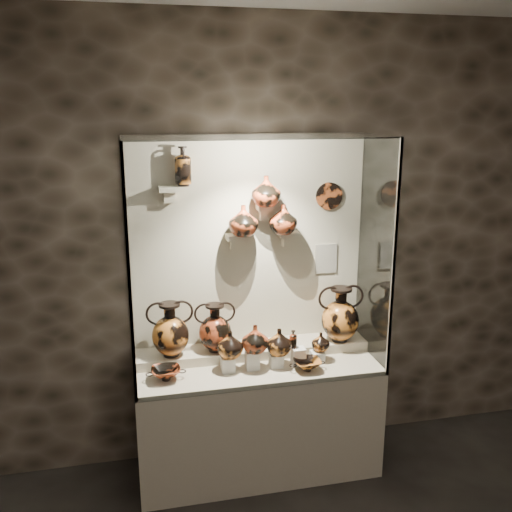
{
  "coord_description": "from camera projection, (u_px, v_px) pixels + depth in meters",
  "views": [
    {
      "loc": [
        -0.82,
        -1.39,
        2.59
      ],
      "look_at": [
        -0.01,
        2.19,
        1.62
      ],
      "focal_mm": 40.0,
      "sensor_mm": 36.0,
      "label": 1
    }
  ],
  "objects": [
    {
      "name": "bracket_cb",
      "position": [
        264.0,
        207.0,
        3.96
      ],
      "size": [
        0.1,
        0.12,
        0.04
      ],
      "primitive_type": "cube",
      "color": "beige",
      "rests_on": "back_panel"
    },
    {
      "name": "lekythos_tall",
      "position": [
        183.0,
        164.0,
        3.75
      ],
      "size": [
        0.13,
        0.13,
        0.3
      ],
      "primitive_type": null,
      "rotation": [
        0.0,
        0.0,
        -0.11
      ],
      "color": "#C76E26",
      "rests_on": "bracket_ul"
    },
    {
      "name": "glass_front",
      "position": [
        268.0,
        271.0,
        3.51
      ],
      "size": [
        1.7,
        0.01,
        1.6
      ],
      "primitive_type": "cube",
      "color": "white",
      "rests_on": "plinth"
    },
    {
      "name": "ovoid_vase_b",
      "position": [
        266.0,
        191.0,
        3.88
      ],
      "size": [
        0.27,
        0.27,
        0.21
      ],
      "primitive_type": "imported",
      "rotation": [
        0.0,
        0.0,
        -0.43
      ],
      "color": "#9A391B",
      "rests_on": "bracket_cb"
    },
    {
      "name": "glass_right",
      "position": [
        376.0,
        252.0,
        3.97
      ],
      "size": [
        0.01,
        0.6,
        1.6
      ],
      "primitive_type": "cube",
      "color": "white",
      "rests_on": "plinth"
    },
    {
      "name": "wall_back",
      "position": [
        248.0,
        247.0,
        4.09
      ],
      "size": [
        5.0,
        0.02,
        3.2
      ],
      "primitive_type": "cube",
      "color": "black",
      "rests_on": "ground"
    },
    {
      "name": "wall_plate",
      "position": [
        329.0,
        196.0,
        4.1
      ],
      "size": [
        0.2,
        0.02,
        0.2
      ],
      "primitive_type": "cylinder",
      "rotation": [
        1.57,
        0.0,
        0.0
      ],
      "color": "#B04D22",
      "rests_on": "back_panel"
    },
    {
      "name": "amphora_mid",
      "position": [
        215.0,
        327.0,
        4.01
      ],
      "size": [
        0.37,
        0.37,
        0.35
      ],
      "primitive_type": null,
      "rotation": [
        0.0,
        0.0,
        -0.42
      ],
      "color": "#9A391B",
      "rests_on": "rear_tier"
    },
    {
      "name": "ovoid_vase_a",
      "position": [
        243.0,
        221.0,
        3.9
      ],
      "size": [
        0.26,
        0.26,
        0.21
      ],
      "primitive_type": "imported",
      "rotation": [
        0.0,
        0.0,
        -0.34
      ],
      "color": "#9A391B",
      "rests_on": "bracket_ca"
    },
    {
      "name": "bracket_ul",
      "position": [
        169.0,
        189.0,
        3.78
      ],
      "size": [
        0.14,
        0.12,
        0.04
      ],
      "primitive_type": "cube",
      "color": "beige",
      "rests_on": "back_panel"
    },
    {
      "name": "glass_top",
      "position": [
        258.0,
        137.0,
        3.59
      ],
      "size": [
        1.7,
        0.6,
        0.01
      ],
      "primitive_type": "cube",
      "color": "white",
      "rests_on": "back_panel"
    },
    {
      "name": "bracket_ca",
      "position": [
        236.0,
        237.0,
        3.97
      ],
      "size": [
        0.14,
        0.12,
        0.04
      ],
      "primitive_type": "cube",
      "color": "beige",
      "rests_on": "back_panel"
    },
    {
      "name": "info_placard",
      "position": [
        326.0,
        259.0,
        4.22
      ],
      "size": [
        0.17,
        0.01,
        0.22
      ],
      "primitive_type": "cube",
      "color": "beige",
      "rests_on": "back_panel"
    },
    {
      "name": "frame_post_left",
      "position": [
        129.0,
        279.0,
        3.34
      ],
      "size": [
        0.02,
        0.02,
        1.6
      ],
      "primitive_type": "cube",
      "color": "gray",
      "rests_on": "plinth"
    },
    {
      "name": "back_panel",
      "position": [
        248.0,
        247.0,
        4.09
      ],
      "size": [
        1.7,
        0.03,
        1.6
      ],
      "primitive_type": "cube",
      "color": "beige",
      "rests_on": "plinth"
    },
    {
      "name": "jug_e",
      "position": [
        321.0,
        342.0,
        4.01
      ],
      "size": [
        0.14,
        0.14,
        0.13
      ],
      "primitive_type": "imported",
      "rotation": [
        0.0,
        0.0,
        -0.1
      ],
      "color": "#C76E26",
      "rests_on": "pedestal_e"
    },
    {
      "name": "jug_a",
      "position": [
        230.0,
        344.0,
        3.85
      ],
      "size": [
        0.21,
        0.21,
        0.19
      ],
      "primitive_type": "imported",
      "rotation": [
        0.0,
        0.0,
        -0.2
      ],
      "color": "#C76E26",
      "rests_on": "pedestal_a"
    },
    {
      "name": "pedestal_d",
      "position": [
        298.0,
        356.0,
        3.99
      ],
      "size": [
        0.09,
        0.09,
        0.12
      ],
      "primitive_type": "cube",
      "color": "silver",
      "rests_on": "front_tier"
    },
    {
      "name": "amphora_right",
      "position": [
        340.0,
        314.0,
        4.17
      ],
      "size": [
        0.41,
        0.41,
        0.41
      ],
      "primitive_type": null,
      "rotation": [
        0.0,
        0.0,
        -0.29
      ],
      "color": "#C76E26",
      "rests_on": "rear_tier"
    },
    {
      "name": "ovoid_vase_c",
      "position": [
        283.0,
        219.0,
        3.96
      ],
      "size": [
        0.26,
        0.26,
        0.21
      ],
      "primitive_type": "imported",
      "rotation": [
        0.0,
        0.0,
        0.42
      ],
      "color": "#9A391B",
      "rests_on": "bracket_cc"
    },
    {
      "name": "bracket_cc",
      "position": [
        289.0,
        234.0,
        4.05
      ],
      "size": [
        0.14,
        0.12,
        0.04
      ],
      "primitive_type": "cube",
      "color": "beige",
      "rests_on": "back_panel"
    },
    {
      "name": "kylix_right",
      "position": [
        307.0,
        364.0,
        3.89
      ],
      "size": [
        0.3,
        0.28,
        0.1
      ],
      "primitive_type": null,
      "rotation": [
        0.0,
        0.0,
        -0.43
      ],
      "color": "#C76E26",
      "rests_on": "front_tier"
    },
    {
      "name": "jug_b",
      "position": [
        255.0,
        339.0,
        3.86
      ],
      "size": [
        0.24,
        0.24,
        0.19
      ],
      "primitive_type": "imported",
      "rotation": [
        0.0,
        0.0,
        -0.4
      ],
      "color": "#9A391B",
      "rests_on": "pedestal_b"
    },
    {
      "name": "pedestal_c",
      "position": [
        276.0,
        360.0,
        3.96
      ],
      "size": [
        0.09,
        0.09,
        0.09
      ],
      "primitive_type": "cube",
      "color": "silver",
      "rests_on": "front_tier"
    },
    {
      "name": "kylix_left",
      "position": [
        166.0,
        373.0,
        3.76
      ],
      "size": [
        0.31,
        0.28,
        0.1
      ],
      "primitive_type": null,
      "rotation": [
        0.0,
        0.0,
        -0.34
      ],
      "color": "#9A391B",
      "rests_on": "front_tier"
    },
    {
      "name": "jug_c",
      "position": [
        279.0,
        342.0,
        3.92
      ],
      "size": [
        0.19,
        0.19,
        0.19
      ],
      "primitive_type": "imported",
      "rotation": [
        0.0,
        0.0,
        0.05
      ],
      "color": "#C76E26",
      "rests_on": "pedestal_c"
    },
    {
      "name": "glass_left",
      "position": [
        128.0,
        266.0,
        3.61
      ],
      "size": [
        0.01,
        0.6,
        1.6
      ],
      "primitive_type": "cube",
      "color": "white",
      "rests_on": "plinth"
    },
    {
      "name": "lekythos_small",
      "position": [
        293.0,
        338.0,
        3.96
      ],
      "size": [
        0.07,
        0.07,
        0.14
      ],
      "primitive_type": null,
      "rotation": [
        0.0,
        0.0,
        -0.17
      ],
      "color": "#9A391B",
      "rests_on": "pedestal_d"
    },
    {
      "name": "pedestal_a",
      "position": [
        228.0,
        364.0,
        3.88
      ],
      "size": [
        0.09,
        0.09,
        0.1
      ],
      "primitive_type": "cube",
      "color": "silver",
      "rests_on": "front_tier"
    },
    {
      "name": "rear_tier",
      "position": [
        252.0,
        352.0,
        4.15
      ],
      "size": [
        1.7,
        0.25,
        0.1
      ],
      "primitive_type": "cube",
      "color": "#B8A88E",
      "rests_on": "plinth"
    },
    {
      "name": "front_tier",
      "position": [
        258.0,
        367.0,
        3.99
      ],
      "size": [
        1.68,
        0.58,
        0.03
      ],
      "primitive_type": "cube",
      "color": "#B8A88E",
      "rests_on": "plinth"
    },
    {
      "name": "amphora_left",
      "position": [
        170.0,
        329.0,
        3.92
      ],
      "size": [
        0.37,
        0.37,
        0.39
      ],
      "primitive_type": null,
      "rotation": [
        0.0,
        0.0,
        0.22
      ],
      "color": "#C76E26",
      "rests_on": "rear_tier"
    },
    {
      "name": "plinth",
      "position": [
        258.0,
        419.0,
        4.1
      ],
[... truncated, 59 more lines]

